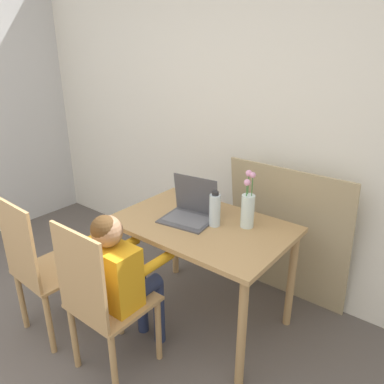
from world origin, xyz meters
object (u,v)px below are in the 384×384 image
Objects in this scene: chair_spare at (43,268)px; water_bottle at (215,210)px; chair_occupied at (102,302)px; flower_vase at (248,208)px; person_seated at (119,271)px; laptop at (191,209)px.

chair_spare is 4.26× the size of water_bottle.
chair_spare is at bearing 1.93° from chair_occupied.
chair_occupied is at bearing -114.77° from flower_vase.
water_bottle is at bearing -110.75° from person_seated.
person_seated is 0.84m from flower_vase.
laptop is (0.04, 0.59, 0.18)m from person_seated.
chair_spare is at bearing -136.26° from laptop.
water_bottle is (0.22, 0.59, 0.22)m from person_seated.
person_seated is (0.54, 0.15, 0.12)m from chair_spare.
chair_spare is 2.66× the size of flower_vase.
chair_spare reaches higher than water_bottle.
flower_vase is at bearing -115.11° from chair_occupied.
person_seated reaches higher than chair_spare.
chair_spare is at bearing -135.71° from water_bottle.
flower_vase is at bearing -119.05° from person_seated.
person_seated is 0.67m from water_bottle.
chair_spare is at bearing -137.35° from flower_vase.
chair_spare is 0.99× the size of person_seated.
water_bottle is at bearing -5.37° from laptop.
laptop is at bearing -94.26° from person_seated.
laptop is 0.96× the size of flower_vase.
person_seated is 4.32× the size of water_bottle.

